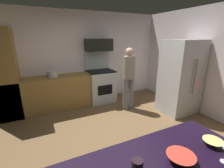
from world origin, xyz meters
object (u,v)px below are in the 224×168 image
at_px(oven_range, 101,85).
at_px(microwave, 99,45).
at_px(mug_coffee, 137,165).
at_px(stock_pot, 52,74).
at_px(mixing_bowl_large, 181,158).
at_px(refrigerator, 180,78).
at_px(person_cook, 129,76).
at_px(mixing_bowl_small, 213,143).

height_order(oven_range, microwave, microwave).
xyz_separation_m(mug_coffee, stock_pot, (-0.29, 3.42, 0.04)).
height_order(mixing_bowl_large, mug_coffee, mug_coffee).
bearing_deg(oven_range, microwave, 90.00).
relative_size(oven_range, refrigerator, 0.82).
distance_m(microwave, mixing_bowl_large, 3.72).
relative_size(mixing_bowl_large, stock_pot, 0.91).
xyz_separation_m(person_cook, mixing_bowl_large, (-1.11, -2.64, 0.01)).
xyz_separation_m(oven_range, mixing_bowl_small, (-0.21, -3.49, 0.41)).
bearing_deg(mixing_bowl_large, refrigerator, 41.71).
xyz_separation_m(oven_range, stock_pot, (-1.33, 0.01, 0.47)).
bearing_deg(mixing_bowl_small, mug_coffee, 175.28).
relative_size(refrigerator, stock_pot, 6.96).
xyz_separation_m(mixing_bowl_small, stock_pot, (-1.12, 3.49, 0.06)).
distance_m(oven_range, microwave, 1.17).
xyz_separation_m(mixing_bowl_large, mixing_bowl_small, (0.45, 0.02, -0.01)).
bearing_deg(stock_pot, microwave, 3.44).
distance_m(mixing_bowl_large, mixing_bowl_small, 0.45).
xyz_separation_m(refrigerator, person_cook, (-1.10, 0.67, 0.00)).
bearing_deg(mixing_bowl_large, mug_coffee, 167.52).
relative_size(oven_range, person_cook, 0.92).
bearing_deg(person_cook, refrigerator, -31.41).
distance_m(person_cook, mixing_bowl_small, 2.71).
bearing_deg(oven_range, stock_pot, 179.74).
bearing_deg(refrigerator, microwave, 133.82).
xyz_separation_m(microwave, stock_pot, (-1.33, -0.08, -0.69)).
relative_size(microwave, stock_pot, 2.80).
bearing_deg(stock_pot, mug_coffee, -85.14).
distance_m(oven_range, mug_coffee, 3.60).
relative_size(mixing_bowl_small, stock_pot, 0.71).
bearing_deg(mixing_bowl_large, person_cook, 67.20).
bearing_deg(mixing_bowl_large, stock_pot, 100.81).
bearing_deg(mixing_bowl_large, mixing_bowl_small, 1.95).
xyz_separation_m(oven_range, mixing_bowl_large, (-0.66, -3.50, 0.42)).
bearing_deg(person_cook, mug_coffee, -120.20).
distance_m(oven_range, mixing_bowl_small, 3.52).
bearing_deg(oven_range, person_cook, -62.35).
xyz_separation_m(person_cook, mug_coffee, (-1.49, -2.56, 0.02)).
relative_size(microwave, refrigerator, 0.40).
height_order(microwave, mug_coffee, microwave).
distance_m(mixing_bowl_large, stock_pot, 3.57).
bearing_deg(mixing_bowl_small, refrigerator, 48.00).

